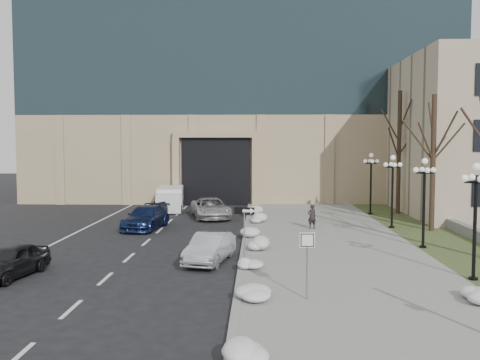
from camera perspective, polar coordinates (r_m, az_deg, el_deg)
The scene contains 28 objects.
ground at distance 16.22m, azimuth 2.96°, elevation -15.99°, with size 160.00×160.00×0.00m, color black.
sidewalk at distance 29.99m, azimuth 9.21°, elevation -6.59°, with size 9.00×40.00×0.12m, color gray.
curb at distance 29.76m, azimuth 0.52°, elevation -6.60°, with size 0.30×40.00×0.14m, color gray.
grass_strip at distance 31.48m, azimuth 21.10°, elevation -6.32°, with size 4.00×40.00×0.10m, color #374824.
stone_wall at distance 33.97m, azimuth 23.20°, elevation -5.12°, with size 0.50×30.00×0.70m, color gray.
office_tower at distance 60.26m, azimuth 0.24°, elevation 16.41°, with size 40.00×24.70×36.00m.
car_a at distance 24.16m, azimuth -23.29°, elevation -7.94°, with size 1.61×4.01×1.37m, color black.
car_b at distance 24.92m, azimuth -3.23°, elevation -7.25°, with size 1.45×4.16×1.37m, color #B7BAC0.
car_c at distance 35.01m, azimuth -10.02°, elevation -3.97°, with size 2.04×5.01×1.45m, color navy.
car_d at distance 39.38m, azimuth -3.15°, elevation -3.01°, with size 2.47×5.34×1.48m, color silver.
car_e at distance 41.90m, azimuth -8.39°, elevation -2.81°, with size 1.44×3.57×1.22m, color #303035.
pedestrian at distance 34.11m, azimuth 7.67°, elevation -3.88°, with size 0.56×0.37×1.53m, color black.
box_truck at distance 44.38m, azimuth -7.47°, elevation -2.05°, with size 2.64×6.02×1.85m.
one_way_sign at distance 24.13m, azimuth 0.83°, elevation -4.03°, with size 0.98×0.36×2.64m.
keep_sign at distance 18.72m, azimuth 7.18°, elevation -7.54°, with size 0.53×0.08×2.46m.
snow_clump_a at distance 14.09m, azimuth 1.45°, elevation -17.85°, with size 1.10×1.60×0.36m, color silver.
snow_clump_b at distance 18.79m, azimuth 0.79°, elevation -12.21°, with size 1.10×1.60×0.36m, color silver.
snow_clump_c at distance 22.88m, azimuth 1.37°, elevation -9.25°, with size 1.10×1.60×0.36m, color silver.
snow_clump_d at distance 27.51m, azimuth 1.83°, elevation -6.99°, with size 1.10×1.60×0.36m, color silver.
snow_clump_e at distance 31.19m, azimuth 1.27°, elevation -5.68°, with size 1.10×1.60×0.36m, color silver.
snow_clump_f at distance 36.51m, azimuth 1.74°, elevation -4.26°, with size 1.10×1.60×0.36m, color silver.
snow_clump_g at distance 40.47m, azimuth 1.39°, elevation -3.45°, with size 1.10×1.60×0.36m, color silver.
lamppost_a at distance 23.05m, azimuth 23.82°, elevation -2.50°, with size 1.18×1.18×4.76m.
lamppost_b at distance 29.15m, azimuth 19.06°, elevation -1.08°, with size 1.18×1.18×4.76m.
lamppost_c at distance 35.39m, azimuth 15.96°, elevation -0.16°, with size 1.18×1.18×4.76m.
lamppost_d at distance 41.71m, azimuth 13.80°, elevation 0.49°, with size 1.18×1.18×4.76m.
tree_mid at distance 34.95m, azimuth 19.94°, elevation 3.69°, with size 3.20×3.20×8.50m.
tree_far at distance 42.64m, azimuth 16.63°, elevation 4.65°, with size 3.20×3.20×9.50m.
Camera 1 is at (-0.30, -15.24, 5.54)m, focal length 40.00 mm.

